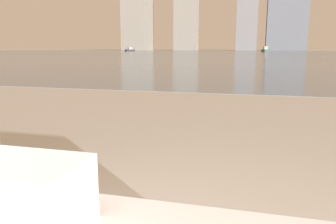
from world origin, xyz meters
name	(u,v)px	position (x,y,z in m)	size (l,w,h in m)	color
towel_stack	(19,196)	(-0.07, 0.80, 0.62)	(0.29, 0.19, 0.16)	white
harbor_water	(252,53)	(0.00, 62.00, 0.01)	(180.00, 110.00, 0.01)	slate
harbor_boat_1	(130,50)	(-31.35, 82.58, 0.36)	(2.19, 2.78, 1.01)	#2D2D33
harbor_boat_2	(265,50)	(2.93, 81.31, 0.44)	(1.80, 3.42, 1.22)	#335647
skyline_tower_2	(248,10)	(-2.27, 118.00, 13.37)	(6.65, 13.56, 26.74)	slate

